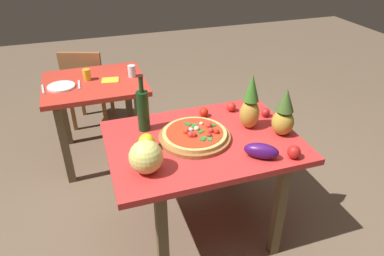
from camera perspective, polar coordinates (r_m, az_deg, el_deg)
ground_plane at (r=2.68m, az=1.54°, el=-15.34°), size 10.00×10.00×0.00m
display_table at (r=2.25m, az=1.77°, el=-3.83°), size 1.18×0.84×0.75m
background_table at (r=3.16m, az=-15.22°, el=5.11°), size 0.84×0.72×0.75m
dining_chair at (r=3.75m, az=-16.58°, el=6.82°), size 0.51×0.51×0.85m
pizza_board at (r=2.20m, az=0.41°, el=-1.48°), size 0.45×0.45×0.02m
pizza at (r=2.18m, az=0.50°, el=-0.88°), size 0.40×0.40×0.06m
wine_bottle at (r=2.25m, az=-7.91°, el=2.92°), size 0.08×0.08×0.37m
pineapple_left at (r=2.26m, az=14.62°, el=2.15°), size 0.14×0.14×0.31m
pineapple_right at (r=2.28m, az=9.40°, el=3.74°), size 0.13×0.13×0.37m
melon at (r=1.90m, az=-7.44°, el=-4.63°), size 0.19×0.19×0.19m
bell_pepper at (r=2.09m, az=-7.30°, el=-2.34°), size 0.10×0.10×0.11m
eggplant at (r=2.05m, az=11.13°, el=-3.64°), size 0.22×0.19×0.09m
tomato_beside_pepper at (r=2.52m, az=6.34°, el=3.41°), size 0.07×0.07×0.07m
tomato_near_board at (r=2.49m, az=11.75°, el=2.48°), size 0.06×0.06×0.06m
tomato_at_corner at (r=2.10m, az=16.12°, el=-3.74°), size 0.08×0.08×0.08m
tomato_by_bottle at (r=2.44m, az=1.92°, el=2.54°), size 0.06×0.06×0.06m
drinking_glass_juice at (r=3.13m, az=-16.63°, el=8.25°), size 0.06×0.06×0.10m
drinking_glass_water at (r=3.11m, az=-9.70°, el=9.04°), size 0.07×0.07×0.10m
dinner_plate at (r=3.07m, az=-20.36°, el=6.30°), size 0.22×0.22×0.02m
fork_utensil at (r=3.08m, az=-22.93°, el=5.78°), size 0.03×0.18×0.01m
knife_utensil at (r=3.06m, az=-17.76°, el=6.67°), size 0.02×0.18×0.01m
napkin_folded at (r=3.09m, az=-13.07°, el=7.54°), size 0.16×0.14×0.01m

